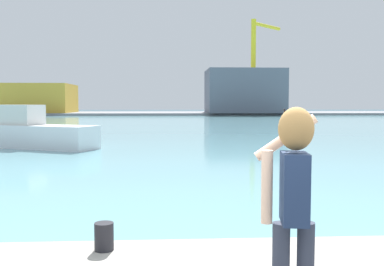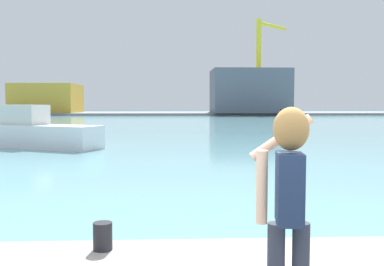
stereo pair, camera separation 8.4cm
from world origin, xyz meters
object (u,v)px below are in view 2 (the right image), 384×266
object	(u,v)px
harbor_bollard	(103,236)
boat_moored	(34,132)
person_photographer	(288,192)
warehouse_left	(47,98)
warehouse_right	(249,91)
port_crane	(261,58)

from	to	relation	value
harbor_bollard	boat_moored	bearing A→B (deg)	109.42
person_photographer	warehouse_left	distance (m)	94.77
warehouse_left	warehouse_right	bearing A→B (deg)	-5.02
harbor_bollard	port_crane	size ratio (longest dim) A/B	0.02
boat_moored	warehouse_right	bearing A→B (deg)	96.03
warehouse_left	warehouse_right	xyz separation A→B (m)	(42.27, -3.72, 1.46)
warehouse_right	port_crane	distance (m)	7.20
person_photographer	harbor_bollard	xyz separation A→B (m)	(-1.76, 1.85, -0.90)
warehouse_right	harbor_bollard	bearing A→B (deg)	-101.16
warehouse_left	port_crane	bearing A→B (deg)	-5.24
boat_moored	warehouse_left	size ratio (longest dim) A/B	0.60
person_photographer	warehouse_right	distance (m)	88.39
warehouse_left	harbor_bollard	bearing A→B (deg)	-74.02
person_photographer	boat_moored	world-z (taller)	person_photographer
port_crane	warehouse_right	bearing A→B (deg)	171.02
boat_moored	warehouse_left	distance (m)	72.18
person_photographer	warehouse_left	world-z (taller)	warehouse_left
person_photographer	boat_moored	distance (m)	22.77
warehouse_right	port_crane	size ratio (longest dim) A/B	0.82
harbor_bollard	warehouse_right	bearing A→B (deg)	78.84
warehouse_left	warehouse_right	distance (m)	42.46
boat_moored	warehouse_left	xyz separation A→B (m)	(-18.68, 69.68, 2.57)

